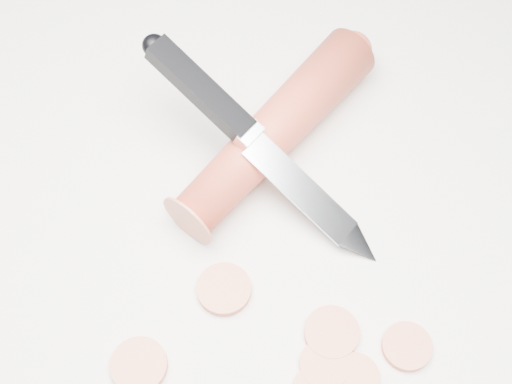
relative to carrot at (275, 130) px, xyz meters
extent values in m
plane|color=silver|center=(-0.02, -0.11, -0.02)|extent=(2.40, 2.40, 0.00)
cylinder|color=#BE3720|center=(0.00, 0.00, 0.00)|extent=(0.17, 0.17, 0.04)
cylinder|color=#CE6546|center=(-0.11, -0.17, -0.02)|extent=(0.04, 0.04, 0.01)
cylinder|color=#CE6546|center=(0.02, -0.16, -0.02)|extent=(0.04, 0.04, 0.01)
cylinder|color=#CE6546|center=(0.03, -0.19, -0.02)|extent=(0.03, 0.03, 0.01)
cylinder|color=#CE6546|center=(0.07, -0.17, -0.02)|extent=(0.03, 0.03, 0.01)
cylinder|color=#CE6546|center=(-0.05, -0.12, -0.02)|extent=(0.04, 0.04, 0.01)
cylinder|color=#CE6546|center=(0.01, -0.18, -0.02)|extent=(0.03, 0.03, 0.01)
camera|label=1|loc=(-0.05, -0.30, 0.46)|focal=50.00mm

